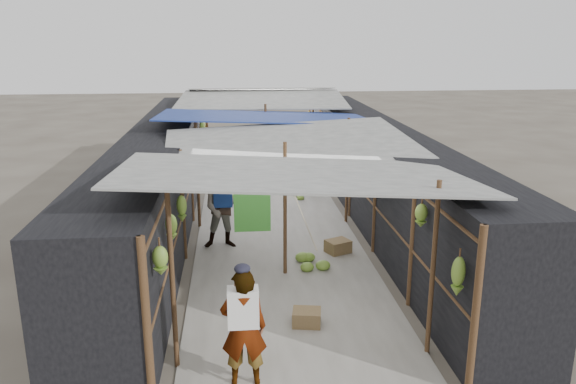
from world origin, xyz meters
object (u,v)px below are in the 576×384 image
object	(u,v)px
crate_near	(307,318)
black_basin	(308,177)
vendor_elderly	(244,328)
shopper_blue	(223,208)
vendor_seated	(289,172)

from	to	relation	value
crate_near	black_basin	distance (m)	9.41
vendor_elderly	shopper_blue	size ratio (longest dim) A/B	0.91
shopper_blue	vendor_seated	distance (m)	5.72
black_basin	crate_near	bearing A→B (deg)	-97.75
crate_near	shopper_blue	bearing A→B (deg)	120.25
crate_near	vendor_seated	xyz separation A→B (m)	(0.62, 8.97, 0.25)
vendor_elderly	crate_near	bearing A→B (deg)	-124.14
vendor_elderly	vendor_seated	bearing A→B (deg)	-98.03
shopper_blue	vendor_seated	world-z (taller)	shopper_blue
vendor_seated	black_basin	bearing A→B (deg)	126.67
black_basin	shopper_blue	distance (m)	6.32
crate_near	vendor_seated	distance (m)	9.00
shopper_blue	crate_near	bearing A→B (deg)	-69.80
black_basin	shopper_blue	size ratio (longest dim) A/B	0.37
black_basin	vendor_seated	distance (m)	0.79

